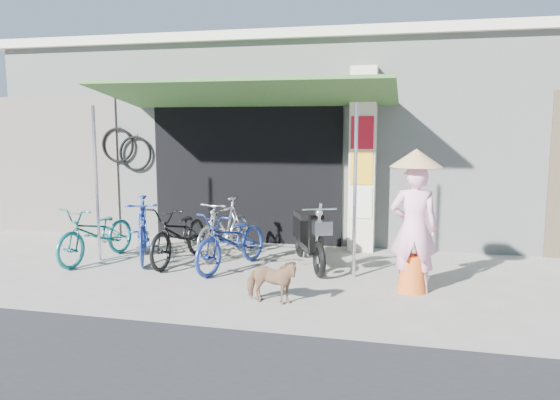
% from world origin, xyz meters
% --- Properties ---
extents(ground, '(80.00, 80.00, 0.00)m').
position_xyz_m(ground, '(0.00, 0.00, 0.00)').
color(ground, gray).
rests_on(ground, ground).
extents(bicycle_shop, '(12.30, 5.30, 3.66)m').
position_xyz_m(bicycle_shop, '(-0.00, 5.09, 1.83)').
color(bicycle_shop, '#A5ABA3').
rests_on(bicycle_shop, ground).
extents(shop_pillar, '(0.42, 0.44, 3.00)m').
position_xyz_m(shop_pillar, '(0.85, 2.45, 1.50)').
color(shop_pillar, beige).
rests_on(shop_pillar, ground).
extents(awning, '(4.60, 1.88, 2.72)m').
position_xyz_m(awning, '(-0.90, 1.63, 2.51)').
color(awning, '#335C29').
rests_on(awning, ground).
extents(neighbour_left, '(2.60, 0.06, 2.60)m').
position_xyz_m(neighbour_left, '(-5.00, 2.59, 1.30)').
color(neighbour_left, '#6B665B').
rests_on(neighbour_left, ground).
extents(bike_teal, '(0.82, 1.71, 0.86)m').
position_xyz_m(bike_teal, '(-3.01, 0.73, 0.43)').
color(bike_teal, '#186E6B').
rests_on(bike_teal, ground).
extents(bike_blue, '(1.10, 1.66, 0.97)m').
position_xyz_m(bike_blue, '(-2.36, 0.95, 0.49)').
color(bike_blue, '#203B96').
rests_on(bike_blue, ground).
extents(bike_black, '(0.70, 1.72, 0.88)m').
position_xyz_m(bike_black, '(-1.74, 0.94, 0.44)').
color(bike_black, black).
rests_on(bike_black, ground).
extents(bike_silver, '(0.75, 1.62, 0.94)m').
position_xyz_m(bike_silver, '(-1.20, 1.44, 0.47)').
color(bike_silver, silver).
rests_on(bike_silver, ground).
extents(bike_navy, '(1.03, 1.72, 0.86)m').
position_xyz_m(bike_navy, '(-0.85, 0.77, 0.43)').
color(bike_navy, navy).
rests_on(bike_navy, ground).
extents(street_dog, '(0.66, 0.32, 0.55)m').
position_xyz_m(street_dog, '(0.08, -0.60, 0.27)').
color(street_dog, tan).
rests_on(street_dog, ground).
extents(moped, '(0.84, 1.60, 0.96)m').
position_xyz_m(moped, '(0.18, 1.20, 0.44)').
color(moped, black).
rests_on(moped, ground).
extents(nun, '(0.64, 0.64, 1.79)m').
position_xyz_m(nun, '(1.68, 0.28, 0.88)').
color(nun, '#FFABCE').
rests_on(nun, ground).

